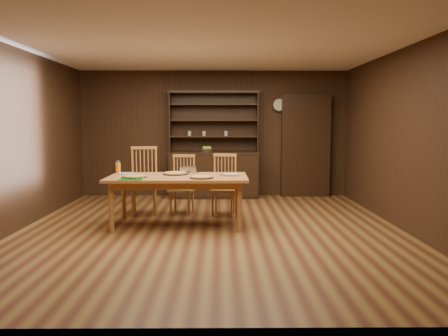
{
  "coord_description": "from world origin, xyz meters",
  "views": [
    {
      "loc": [
        0.14,
        -6.14,
        1.54
      ],
      "look_at": [
        0.19,
        0.4,
        0.85
      ],
      "focal_mm": 35.0,
      "sensor_mm": 36.0,
      "label": 1
    }
  ],
  "objects_px": {
    "chair_center": "(183,182)",
    "chair_right": "(224,182)",
    "china_hutch": "(214,169)",
    "dining_table": "(178,181)",
    "chair_left": "(144,178)",
    "juice_bottle": "(118,167)"
  },
  "relations": [
    {
      "from": "china_hutch",
      "to": "chair_center",
      "type": "distance_m",
      "value": 1.65
    },
    {
      "from": "china_hutch",
      "to": "chair_right",
      "type": "xyz_separation_m",
      "value": [
        0.2,
        -1.66,
        -0.06
      ]
    },
    {
      "from": "chair_left",
      "to": "juice_bottle",
      "type": "height_order",
      "value": "chair_left"
    },
    {
      "from": "china_hutch",
      "to": "juice_bottle",
      "type": "distance_m",
      "value": 2.6
    },
    {
      "from": "chair_left",
      "to": "chair_center",
      "type": "relative_size",
      "value": 1.14
    },
    {
      "from": "chair_center",
      "to": "chair_right",
      "type": "relative_size",
      "value": 0.98
    },
    {
      "from": "chair_left",
      "to": "juice_bottle",
      "type": "distance_m",
      "value": 0.68
    },
    {
      "from": "chair_right",
      "to": "juice_bottle",
      "type": "bearing_deg",
      "value": -154.56
    },
    {
      "from": "china_hutch",
      "to": "dining_table",
      "type": "height_order",
      "value": "china_hutch"
    },
    {
      "from": "china_hutch",
      "to": "chair_right",
      "type": "bearing_deg",
      "value": -83.14
    },
    {
      "from": "chair_center",
      "to": "juice_bottle",
      "type": "relative_size",
      "value": 4.9
    },
    {
      "from": "dining_table",
      "to": "chair_right",
      "type": "height_order",
      "value": "chair_right"
    },
    {
      "from": "dining_table",
      "to": "juice_bottle",
      "type": "height_order",
      "value": "juice_bottle"
    },
    {
      "from": "chair_left",
      "to": "juice_bottle",
      "type": "xyz_separation_m",
      "value": [
        -0.3,
        -0.57,
        0.24
      ]
    },
    {
      "from": "chair_left",
      "to": "chair_right",
      "type": "bearing_deg",
      "value": -9.74
    },
    {
      "from": "chair_left",
      "to": "chair_center",
      "type": "height_order",
      "value": "chair_left"
    },
    {
      "from": "chair_center",
      "to": "chair_right",
      "type": "bearing_deg",
      "value": 2.34
    },
    {
      "from": "chair_right",
      "to": "juice_bottle",
      "type": "relative_size",
      "value": 5.0
    },
    {
      "from": "chair_left",
      "to": "chair_right",
      "type": "relative_size",
      "value": 1.12
    },
    {
      "from": "chair_center",
      "to": "dining_table",
      "type": "bearing_deg",
      "value": -80.04
    },
    {
      "from": "chair_center",
      "to": "juice_bottle",
      "type": "bearing_deg",
      "value": -140.07
    },
    {
      "from": "chair_center",
      "to": "chair_right",
      "type": "height_order",
      "value": "chair_right"
    }
  ]
}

